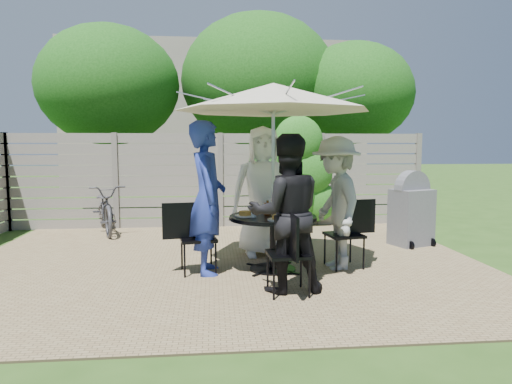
{
  "coord_description": "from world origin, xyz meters",
  "views": [
    {
      "loc": [
        -0.14,
        -5.9,
        1.63
      ],
      "look_at": [
        0.41,
        -0.0,
        1.01
      ],
      "focal_mm": 32.0,
      "sensor_mm": 36.0,
      "label": 1
    }
  ],
  "objects": [
    {
      "name": "glass_right",
      "position": [
        0.87,
        -0.09,
        0.79
      ],
      "size": [
        0.07,
        0.07,
        0.14
      ],
      "primitive_type": "cylinder",
      "color": "silver",
      "rests_on": "patio_table"
    },
    {
      "name": "chair_back",
      "position": [
        0.57,
        0.76,
        0.25
      ],
      "size": [
        0.41,
        0.61,
        0.83
      ],
      "rotation": [
        0.0,
        0.0,
        4.69
      ],
      "color": "black",
      "rests_on": "ground"
    },
    {
      "name": "umbrella",
      "position": [
        0.61,
        -0.2,
        2.21
      ],
      "size": [
        2.56,
        2.56,
        2.39
      ],
      "rotation": [
        0.0,
        0.0,
        0.04
      ],
      "color": "silver",
      "rests_on": "ground"
    },
    {
      "name": "bicycle",
      "position": [
        -2.12,
        2.6,
        0.45
      ],
      "size": [
        1.14,
        1.83,
        0.91
      ],
      "primitive_type": "imported",
      "rotation": [
        0.0,
        0.0,
        0.34
      ],
      "color": "#333338",
      "rests_on": "ground"
    },
    {
      "name": "plate_front",
      "position": [
        0.63,
        -0.56,
        0.75
      ],
      "size": [
        0.26,
        0.26,
        0.06
      ],
      "color": "white",
      "rests_on": "patio_table"
    },
    {
      "name": "plate_left",
      "position": [
        0.25,
        -0.22,
        0.75
      ],
      "size": [
        0.26,
        0.26,
        0.06
      ],
      "color": "white",
      "rests_on": "patio_table"
    },
    {
      "name": "coffee_cup",
      "position": [
        0.7,
        0.02,
        0.78
      ],
      "size": [
        0.08,
        0.08,
        0.12
      ],
      "primitive_type": "cylinder",
      "color": "#C6B293",
      "rests_on": "patio_table"
    },
    {
      "name": "person_right",
      "position": [
        1.44,
        -0.17,
        0.87
      ],
      "size": [
        0.69,
        1.15,
        1.73
      ],
      "primitive_type": "imported",
      "rotation": [
        0.0,
        0.0,
        4.76
      ],
      "color": "#A3A4A0",
      "rests_on": "ground"
    },
    {
      "name": "person_front",
      "position": [
        0.65,
        -1.03,
        0.87
      ],
      "size": [
        0.88,
        0.7,
        1.74
      ],
      "primitive_type": "imported",
      "rotation": [
        0.0,
        0.0,
        3.19
      ],
      "color": "black",
      "rests_on": "ground"
    },
    {
      "name": "person_back",
      "position": [
        0.57,
        0.63,
        0.94
      ],
      "size": [
        0.95,
        0.64,
        1.89
      ],
      "primitive_type": "imported",
      "rotation": [
        0.0,
        0.0,
        6.33
      ],
      "color": "white",
      "rests_on": "ground"
    },
    {
      "name": "plate_extra",
      "position": [
        0.8,
        -0.49,
        0.75
      ],
      "size": [
        0.24,
        0.24,
        0.06
      ],
      "color": "white",
      "rests_on": "patio_table"
    },
    {
      "name": "plate_right",
      "position": [
        0.97,
        -0.19,
        0.75
      ],
      "size": [
        0.26,
        0.26,
        0.06
      ],
      "color": "white",
      "rests_on": "patio_table"
    },
    {
      "name": "bbq_grill",
      "position": [
        3.01,
        1.04,
        0.55
      ],
      "size": [
        0.72,
        0.64,
        1.22
      ],
      "rotation": [
        0.0,
        0.0,
        0.36
      ],
      "color": "slate",
      "rests_on": "ground"
    },
    {
      "name": "chair_right",
      "position": [
        1.58,
        -0.16,
        0.27
      ],
      "size": [
        0.68,
        0.5,
        0.91
      ],
      "rotation": [
        0.0,
        0.0,
        3.3
      ],
      "color": "black",
      "rests_on": "ground"
    },
    {
      "name": "glass_front",
      "position": [
        0.73,
        -0.46,
        0.79
      ],
      "size": [
        0.07,
        0.07,
        0.14
      ],
      "primitive_type": "cylinder",
      "color": "silver",
      "rests_on": "patio_table"
    },
    {
      "name": "backyard_envelope",
      "position": [
        0.09,
        10.29,
        2.61
      ],
      "size": [
        60.0,
        60.0,
        5.0
      ],
      "color": "#294917",
      "rests_on": "ground"
    },
    {
      "name": "plate_back",
      "position": [
        0.6,
        0.16,
        0.75
      ],
      "size": [
        0.26,
        0.26,
        0.06
      ],
      "color": "white",
      "rests_on": "patio_table"
    },
    {
      "name": "syrup_jug",
      "position": [
        0.55,
        -0.16,
        0.8
      ],
      "size": [
        0.09,
        0.09,
        0.16
      ],
      "primitive_type": "cylinder",
      "color": "#59280C",
      "rests_on": "patio_table"
    },
    {
      "name": "person_left",
      "position": [
        -0.22,
        -0.24,
        0.96
      ],
      "size": [
        0.49,
        0.72,
        1.92
      ],
      "primitive_type": "imported",
      "rotation": [
        0.0,
        0.0,
        7.9
      ],
      "color": "navy",
      "rests_on": "ground"
    },
    {
      "name": "chair_left",
      "position": [
        -0.35,
        -0.25,
        0.28
      ],
      "size": [
        0.69,
        0.5,
        0.91
      ],
      "rotation": [
        0.0,
        0.0,
        6.44
      ],
      "color": "black",
      "rests_on": "ground"
    },
    {
      "name": "glass_left",
      "position": [
        0.36,
        -0.32,
        0.79
      ],
      "size": [
        0.07,
        0.07,
        0.14
      ],
      "primitive_type": "cylinder",
      "color": "silver",
      "rests_on": "patio_table"
    },
    {
      "name": "patio_table",
      "position": [
        0.61,
        -0.2,
        0.51
      ],
      "size": [
        1.15,
        1.15,
        0.72
      ],
      "rotation": [
        0.0,
        0.0,
        0.04
      ],
      "color": "black",
      "rests_on": "ground"
    },
    {
      "name": "chair_front",
      "position": [
        0.65,
        -1.17,
        0.28
      ],
      "size": [
        0.46,
        0.67,
        0.91
      ],
      "rotation": [
        0.0,
        0.0,
        1.62
      ],
      "color": "black",
      "rests_on": "ground"
    }
  ]
}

